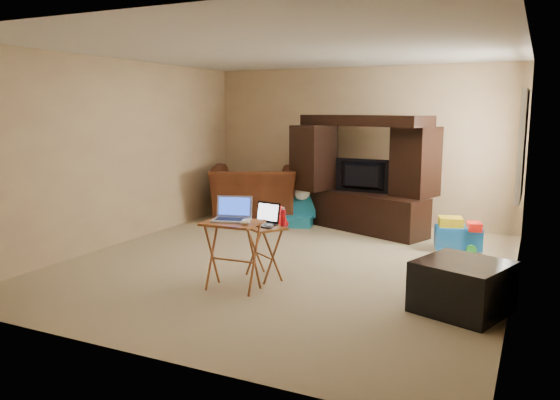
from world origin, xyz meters
The scene contains 22 objects.
floor centered at (0.00, 0.00, 0.00)m, with size 5.50×5.50×0.00m, color tan.
ceiling centered at (0.00, 0.00, 2.50)m, with size 5.50×5.50×0.00m, color silver.
wall_back centered at (0.00, 2.75, 1.25)m, with size 5.00×5.00×0.00m, color tan.
wall_front centered at (0.00, -2.75, 1.25)m, with size 5.00×5.00×0.00m, color tan.
wall_left centered at (-2.50, 0.00, 1.25)m, with size 5.50×5.50×0.00m, color tan.
wall_right centered at (2.50, 0.00, 1.25)m, with size 5.50×5.50×0.00m, color tan.
window_pane centered at (2.48, 1.55, 1.40)m, with size 1.20×1.20×0.00m, color white.
window_frame centered at (2.46, 1.55, 1.40)m, with size 0.06×1.14×1.34m, color white.
entertainment_center centered at (0.25, 2.16, 0.87)m, with size 2.13×0.53×1.75m, color black.
television centered at (0.25, 2.11, 0.84)m, with size 0.89×0.12×0.51m, color black.
recliner centered at (-1.58, 2.12, 0.45)m, with size 1.37×1.20×0.89m, color #481D0F.
child_rocker centered at (-0.74, 2.02, 0.30)m, with size 0.45×0.51×0.60m, color teal, non-canonical shape.
plush_toy centered at (-0.87, 1.59, 0.20)m, with size 0.35×0.29×0.39m, color red, non-canonical shape.
push_toy centered at (1.77, 1.51, 0.22)m, with size 0.59×0.42×0.44m, color blue, non-canonical shape.
ottoman centered at (2.11, -0.76, 0.23)m, with size 0.73×0.73×0.47m, color black.
tray_table_left centered at (-0.09, -1.13, 0.36)m, with size 0.55×0.44×0.71m, color #A35227.
tray_table_right centered at (0.01, -0.64, 0.29)m, with size 0.45×0.36×0.58m, color brown.
laptop_left centered at (-0.12, -1.10, 0.83)m, with size 0.37×0.30×0.24m, color #A4A4A8.
laptop_right centered at (-0.03, -0.62, 0.70)m, with size 0.31×0.26×0.24m, color black.
mouse_left centered at (0.10, -1.20, 0.74)m, with size 0.09×0.14×0.06m, color white.
mouse_right centered at (0.14, -0.76, 0.61)m, with size 0.08×0.12×0.05m, color #424247.
water_bottle centered at (0.21, -0.56, 0.67)m, with size 0.06×0.06×0.18m, color red.
Camera 1 is at (2.66, -5.78, 1.82)m, focal length 35.00 mm.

